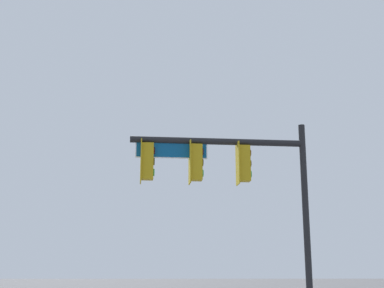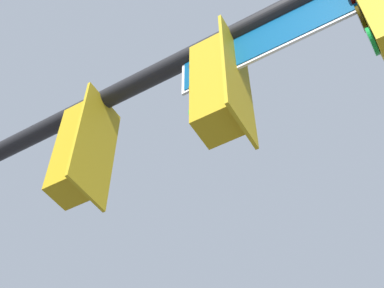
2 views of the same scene
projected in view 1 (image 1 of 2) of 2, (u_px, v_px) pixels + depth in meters
The scene contains 1 object.
signal_pole_near at pixel (226, 173), 16.11m from camera, with size 5.42×0.71×6.29m.
Camera 1 is at (-3.55, 8.53, 1.75)m, focal length 50.00 mm.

